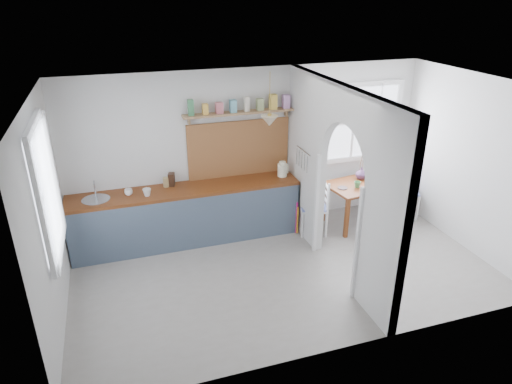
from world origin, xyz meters
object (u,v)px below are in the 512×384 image
object	(u,v)px
dining_table	(360,203)
kettle	(282,169)
chair_left	(313,206)
vase	(361,173)
chair_right	(406,191)

from	to	relation	value
dining_table	kettle	bearing A→B (deg)	158.30
chair_left	kettle	bearing A→B (deg)	-115.48
chair_left	vase	bearing A→B (deg)	120.31
kettle	vase	size ratio (longest dim) A/B	1.22
chair_right	kettle	size ratio (longest dim) A/B	3.79
kettle	dining_table	bearing A→B (deg)	-25.65
vase	chair_right	bearing A→B (deg)	-14.19
kettle	vase	bearing A→B (deg)	-16.84
vase	dining_table	bearing A→B (deg)	-115.55
chair_right	dining_table	bearing A→B (deg)	114.59
dining_table	kettle	distance (m)	1.49
dining_table	chair_right	size ratio (longest dim) A/B	1.23
chair_right	vase	xyz separation A→B (m)	(-0.79, 0.20, 0.35)
dining_table	vase	bearing A→B (deg)	55.71
dining_table	chair_left	bearing A→B (deg)	175.05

